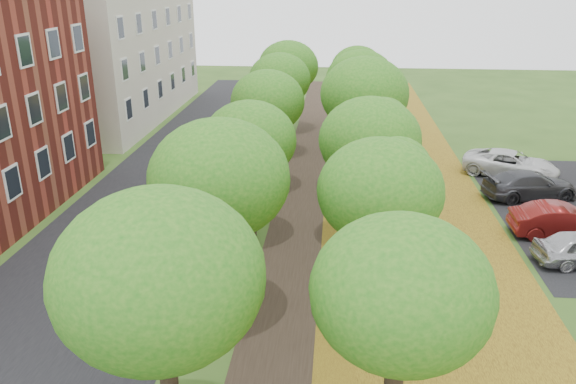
# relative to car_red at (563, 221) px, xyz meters

# --- Properties ---
(street_asphalt) EXTENTS (8.00, 70.00, 0.01)m
(street_asphalt) POSITION_rel_car_red_xyz_m (-18.50, 1.90, -0.70)
(street_asphalt) COLOR black
(street_asphalt) RESTS_ON ground
(footpath) EXTENTS (3.20, 70.00, 0.01)m
(footpath) POSITION_rel_car_red_xyz_m (-11.00, 1.90, -0.70)
(footpath) COLOR black
(footpath) RESTS_ON ground
(leaf_verge) EXTENTS (7.50, 70.00, 0.01)m
(leaf_verge) POSITION_rel_car_red_xyz_m (-6.00, 1.90, -0.70)
(leaf_verge) COLOR olive
(leaf_verge) RESTS_ON ground
(tree_row_west) EXTENTS (3.96, 33.96, 6.23)m
(tree_row_west) POSITION_rel_car_red_xyz_m (-13.20, 1.90, 3.81)
(tree_row_west) COLOR black
(tree_row_west) RESTS_ON ground
(tree_row_east) EXTENTS (3.96, 33.96, 6.23)m
(tree_row_east) POSITION_rel_car_red_xyz_m (-8.40, 1.90, 3.81)
(tree_row_east) COLOR black
(tree_row_east) RESTS_ON ground
(building_cream) EXTENTS (10.30, 20.30, 10.40)m
(building_cream) POSITION_rel_car_red_xyz_m (-28.00, 19.90, 4.50)
(building_cream) COLOR beige
(building_cream) RESTS_ON ground
(car_red) EXTENTS (4.29, 1.50, 1.41)m
(car_red) POSITION_rel_car_red_xyz_m (0.00, 0.00, 0.00)
(car_red) COLOR maroon
(car_red) RESTS_ON ground
(car_grey) EXTENTS (5.01, 2.96, 1.36)m
(car_grey) POSITION_rel_car_red_xyz_m (0.00, 4.52, -0.03)
(car_grey) COLOR #36363B
(car_grey) RESTS_ON ground
(car_white) EXTENTS (5.57, 4.15, 1.41)m
(car_white) POSITION_rel_car_red_xyz_m (0.00, 7.84, -0.00)
(car_white) COLOR silver
(car_white) RESTS_ON ground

